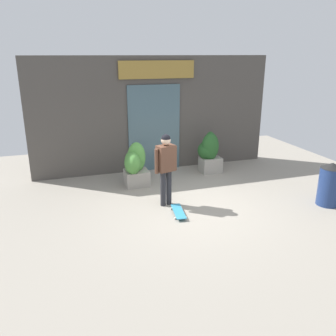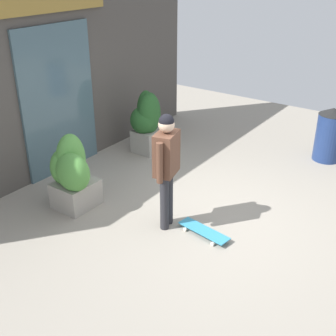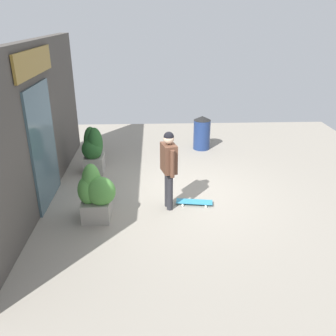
% 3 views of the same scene
% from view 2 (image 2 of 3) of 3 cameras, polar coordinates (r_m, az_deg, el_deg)
% --- Properties ---
extents(ground_plane, '(12.00, 12.00, 0.00)m').
position_cam_2_polar(ground_plane, '(6.70, 4.55, -6.31)').
color(ground_plane, gray).
extents(building_facade, '(7.32, 0.31, 3.40)m').
position_cam_2_polar(building_facade, '(7.94, -14.95, 11.50)').
color(building_facade, '#4C4742').
rests_on(building_facade, ground_plane).
extents(skateboarder, '(0.57, 0.36, 1.73)m').
position_cam_2_polar(skateboarder, '(5.96, -0.20, 1.01)').
color(skateboarder, '#28282D').
rests_on(skateboarder, ground_plane).
extents(skateboard, '(0.35, 0.82, 0.08)m').
position_cam_2_polar(skateboard, '(6.26, 4.72, -8.22)').
color(skateboard, teal).
rests_on(skateboard, ground_plane).
extents(planter_box_left, '(0.66, 0.76, 1.20)m').
position_cam_2_polar(planter_box_left, '(6.82, -12.55, -0.69)').
color(planter_box_left, gray).
rests_on(planter_box_left, ground_plane).
extents(planter_box_right, '(0.71, 0.54, 1.25)m').
position_cam_2_polar(planter_box_right, '(8.61, -2.76, 6.17)').
color(planter_box_right, gray).
rests_on(planter_box_right, ground_plane).
extents(trash_bin, '(0.52, 0.52, 1.05)m').
position_cam_2_polar(trash_bin, '(8.84, 20.45, 4.18)').
color(trash_bin, navy).
rests_on(trash_bin, ground_plane).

